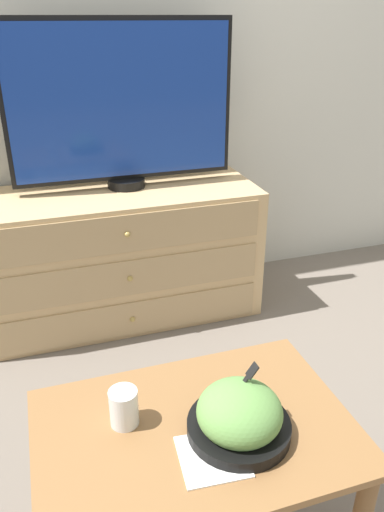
{
  "coord_description": "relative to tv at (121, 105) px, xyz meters",
  "views": [
    {
      "loc": [
        -0.45,
        -2.37,
        1.32
      ],
      "look_at": [
        -0.07,
        -1.21,
        0.73
      ],
      "focal_mm": 35.0,
      "sensor_mm": 36.0,
      "label": 1
    }
  ],
  "objects": [
    {
      "name": "coffee_table",
      "position": [
        -0.11,
        -1.34,
        -0.6
      ],
      "size": [
        0.74,
        0.5,
        0.46
      ],
      "color": "olive",
      "rests_on": "ground_plane"
    },
    {
      "name": "drink_cup",
      "position": [
        -0.26,
        -1.27,
        -0.48
      ],
      "size": [
        0.07,
        0.07,
        0.09
      ],
      "color": "white",
      "rests_on": "coffee_table"
    },
    {
      "name": "wall_back",
      "position": [
        0.06,
        0.24,
        0.33
      ],
      "size": [
        12.0,
        0.05,
        2.6
      ],
      "color": "silver",
      "rests_on": "ground_plane"
    },
    {
      "name": "takeout_bowl",
      "position": [
        -0.02,
        -1.38,
        -0.47
      ],
      "size": [
        0.24,
        0.24,
        0.16
      ],
      "color": "black",
      "rests_on": "coffee_table"
    },
    {
      "name": "tv",
      "position": [
        0.0,
        0.0,
        0.0
      ],
      "size": [
        0.97,
        0.17,
        0.7
      ],
      "color": "black",
      "rests_on": "dresser"
    },
    {
      "name": "dresser",
      "position": [
        -0.06,
        -0.06,
        -0.67
      ],
      "size": [
        1.27,
        0.5,
        0.62
      ],
      "color": "tan",
      "rests_on": "ground_plane"
    },
    {
      "name": "napkin",
      "position": [
        -0.1,
        -1.43,
        -0.52
      ],
      "size": [
        0.16,
        0.16,
        0.0
      ],
      "color": "white",
      "rests_on": "coffee_table"
    },
    {
      "name": "ground_plane",
      "position": [
        0.06,
        0.21,
        -0.97
      ],
      "size": [
        12.0,
        12.0,
        0.0
      ],
      "primitive_type": "plane",
      "color": "#70665B"
    }
  ]
}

